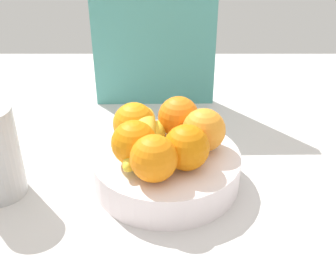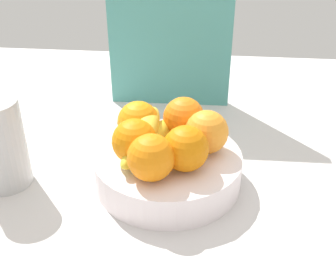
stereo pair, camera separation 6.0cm
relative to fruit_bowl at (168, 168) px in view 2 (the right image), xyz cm
name	(u,v)px [view 2 (the right image)]	position (x,y,z in cm)	size (l,w,h in cm)	color
ground_plane	(179,199)	(2.17, -2.94, -4.40)	(180.00, 140.00, 3.00)	silver
fruit_bowl	(168,168)	(0.00, 0.00, 0.00)	(25.59, 25.59, 5.80)	white
orange_front_left	(186,149)	(3.21, -3.72, 6.66)	(7.52, 7.52, 7.52)	orange
orange_front_right	(207,132)	(6.41, 1.94, 6.66)	(7.52, 7.52, 7.52)	orange
orange_center	(182,117)	(1.88, 6.74, 6.66)	(7.52, 7.52, 7.52)	orange
orange_back_left	(138,122)	(-5.72, 4.24, 6.66)	(7.52, 7.52, 7.52)	orange
orange_back_right	(135,141)	(-5.29, -2.32, 6.66)	(7.52, 7.52, 7.52)	orange
orange_top_stack	(151,158)	(-1.93, -6.86, 6.66)	(7.52, 7.52, 7.52)	orange
banana_bunch	(147,137)	(-3.63, 0.35, 6.00)	(9.76, 17.34, 6.20)	yellow
cutting_board	(170,30)	(-2.89, 32.33, 15.10)	(28.00, 1.80, 36.00)	teal
thermos_tumbler	(0,143)	(-28.52, -2.51, 5.06)	(8.85, 8.85, 15.93)	#B8B8B8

